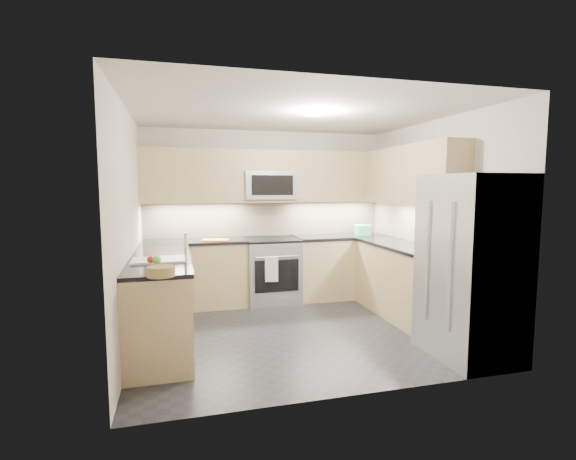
% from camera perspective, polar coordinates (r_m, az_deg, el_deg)
% --- Properties ---
extents(floor, '(3.60, 3.20, 0.00)m').
position_cam_1_polar(floor, '(5.04, 1.05, -13.53)').
color(floor, '#242429').
rests_on(floor, ground).
extents(ceiling, '(3.60, 3.20, 0.02)m').
position_cam_1_polar(ceiling, '(4.82, 1.11, 15.74)').
color(ceiling, beige).
rests_on(ceiling, wall_back).
extents(wall_back, '(3.60, 0.02, 2.50)m').
position_cam_1_polar(wall_back, '(6.32, -2.91, 2.05)').
color(wall_back, '#BDB3A5').
rests_on(wall_back, floor).
extents(wall_front, '(3.60, 0.02, 2.50)m').
position_cam_1_polar(wall_front, '(3.27, 8.81, -1.71)').
color(wall_front, '#BDB3A5').
rests_on(wall_front, floor).
extents(wall_left, '(0.02, 3.20, 2.50)m').
position_cam_1_polar(wall_left, '(4.61, -20.95, 0.20)').
color(wall_left, '#BDB3A5').
rests_on(wall_left, floor).
extents(wall_right, '(0.02, 3.20, 2.50)m').
position_cam_1_polar(wall_right, '(5.54, 19.28, 1.16)').
color(wall_right, '#BDB3A5').
rests_on(wall_right, floor).
extents(base_cab_back_left, '(1.42, 0.60, 0.90)m').
position_cam_1_polar(base_cab_back_left, '(6.00, -12.56, -6.02)').
color(base_cab_back_left, tan).
rests_on(base_cab_back_left, floor).
extents(base_cab_back_right, '(1.42, 0.60, 0.90)m').
position_cam_1_polar(base_cab_back_right, '(6.46, 7.23, -5.07)').
color(base_cab_back_right, tan).
rests_on(base_cab_back_right, floor).
extents(base_cab_right, '(0.60, 1.70, 0.90)m').
position_cam_1_polar(base_cab_right, '(5.63, 15.59, -6.90)').
color(base_cab_right, tan).
rests_on(base_cab_right, floor).
extents(base_cab_peninsula, '(0.60, 2.00, 0.90)m').
position_cam_1_polar(base_cab_peninsula, '(4.74, -16.92, -9.38)').
color(base_cab_peninsula, tan).
rests_on(base_cab_peninsula, floor).
extents(countertop_back_left, '(1.42, 0.63, 0.04)m').
position_cam_1_polar(countertop_back_left, '(5.92, -12.66, -1.57)').
color(countertop_back_left, black).
rests_on(countertop_back_left, base_cab_back_left).
extents(countertop_back_right, '(1.42, 0.63, 0.04)m').
position_cam_1_polar(countertop_back_right, '(6.38, 7.28, -0.93)').
color(countertop_back_right, black).
rests_on(countertop_back_right, base_cab_back_right).
extents(countertop_right, '(0.63, 1.70, 0.04)m').
position_cam_1_polar(countertop_right, '(5.54, 15.72, -2.16)').
color(countertop_right, black).
rests_on(countertop_right, base_cab_right).
extents(countertop_peninsula, '(0.63, 2.00, 0.04)m').
position_cam_1_polar(countertop_peninsula, '(4.64, -17.10, -3.77)').
color(countertop_peninsula, black).
rests_on(countertop_peninsula, base_cab_peninsula).
extents(upper_cab_back, '(3.60, 0.35, 0.75)m').
position_cam_1_polar(upper_cab_back, '(6.13, -2.60, 7.30)').
color(upper_cab_back, tan).
rests_on(upper_cab_back, wall_back).
extents(upper_cab_right, '(0.35, 1.95, 0.75)m').
position_cam_1_polar(upper_cab_right, '(5.66, 16.44, 7.18)').
color(upper_cab_right, tan).
rests_on(upper_cab_right, wall_right).
extents(backsplash_back, '(3.60, 0.01, 0.51)m').
position_cam_1_polar(backsplash_back, '(6.32, -2.90, 1.55)').
color(backsplash_back, tan).
rests_on(backsplash_back, wall_back).
extents(backsplash_right, '(0.01, 2.30, 0.51)m').
position_cam_1_polar(backsplash_right, '(5.92, 16.78, 1.00)').
color(backsplash_right, tan).
rests_on(backsplash_right, wall_right).
extents(gas_range, '(0.76, 0.65, 0.91)m').
position_cam_1_polar(gas_range, '(6.11, -2.24, -5.61)').
color(gas_range, gray).
rests_on(gas_range, floor).
extents(range_cooktop, '(0.76, 0.65, 0.03)m').
position_cam_1_polar(range_cooktop, '(6.04, -2.26, -1.33)').
color(range_cooktop, black).
rests_on(range_cooktop, gas_range).
extents(oven_door_glass, '(0.62, 0.02, 0.45)m').
position_cam_1_polar(oven_door_glass, '(5.80, -1.52, -6.30)').
color(oven_door_glass, black).
rests_on(oven_door_glass, gas_range).
extents(oven_handle, '(0.60, 0.02, 0.02)m').
position_cam_1_polar(oven_handle, '(5.73, -1.48, -3.70)').
color(oven_handle, '#B2B5BA').
rests_on(oven_handle, gas_range).
extents(microwave, '(0.76, 0.40, 0.40)m').
position_cam_1_polar(microwave, '(6.11, -2.55, 6.14)').
color(microwave, '#989BA0').
rests_on(microwave, upper_cab_back).
extents(microwave_door, '(0.60, 0.01, 0.28)m').
position_cam_1_polar(microwave_door, '(5.91, -2.12, 6.14)').
color(microwave_door, black).
rests_on(microwave_door, microwave).
extents(refrigerator, '(0.70, 0.90, 1.80)m').
position_cam_1_polar(refrigerator, '(4.46, 23.69, -4.65)').
color(refrigerator, '#9C9FA4').
rests_on(refrigerator, floor).
extents(fridge_handle_left, '(0.02, 0.02, 1.20)m').
position_cam_1_polar(fridge_handle_left, '(4.09, 21.23, -4.76)').
color(fridge_handle_left, '#B2B5BA').
rests_on(fridge_handle_left, refrigerator).
extents(fridge_handle_right, '(0.02, 0.02, 1.20)m').
position_cam_1_polar(fridge_handle_right, '(4.38, 18.45, -3.97)').
color(fridge_handle_right, '#B2B5BA').
rests_on(fridge_handle_right, refrigerator).
extents(sink_basin, '(0.52, 0.38, 0.16)m').
position_cam_1_polar(sink_basin, '(4.40, -17.20, -4.82)').
color(sink_basin, white).
rests_on(sink_basin, base_cab_peninsula).
extents(faucet, '(0.03, 0.03, 0.28)m').
position_cam_1_polar(faucet, '(4.36, -13.87, -2.15)').
color(faucet, silver).
rests_on(faucet, countertop_peninsula).
extents(utensil_bowl, '(0.30, 0.30, 0.15)m').
position_cam_1_polar(utensil_bowl, '(6.54, 10.21, 0.03)').
color(utensil_bowl, '#4EB85A').
rests_on(utensil_bowl, countertop_back_right).
extents(cutting_board, '(0.41, 0.33, 0.01)m').
position_cam_1_polar(cutting_board, '(5.86, -9.91, -1.33)').
color(cutting_board, orange).
rests_on(cutting_board, countertop_back_left).
extents(fruit_basket, '(0.26, 0.26, 0.08)m').
position_cam_1_polar(fruit_basket, '(3.63, -16.97, -5.43)').
color(fruit_basket, olive).
rests_on(fruit_basket, countertop_peninsula).
extents(fruit_apple, '(0.06, 0.06, 0.06)m').
position_cam_1_polar(fruit_apple, '(3.80, -18.28, -3.85)').
color(fruit_apple, red).
rests_on(fruit_apple, fruit_basket).
extents(fruit_pear, '(0.07, 0.07, 0.07)m').
position_cam_1_polar(fruit_pear, '(3.78, -17.52, -3.88)').
color(fruit_pear, '#5FBA4F').
rests_on(fruit_pear, fruit_basket).
extents(dish_towel_check, '(0.18, 0.05, 0.34)m').
position_cam_1_polar(dish_towel_check, '(5.72, -2.26, -5.45)').
color(dish_towel_check, white).
rests_on(dish_towel_check, oven_handle).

